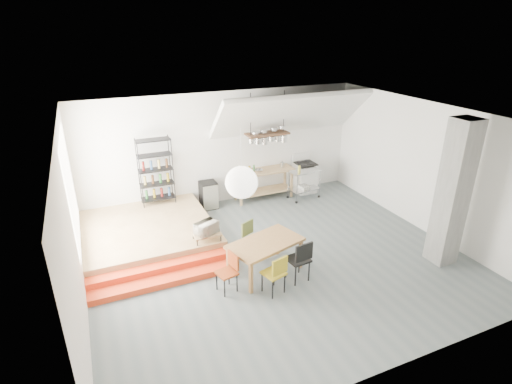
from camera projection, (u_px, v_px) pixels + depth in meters
name	position (u px, v px, depth m)	size (l,w,h in m)	color
floor	(277.00, 258.00, 8.99)	(8.00, 8.00, 0.00)	slate
wall_back	(224.00, 149.00, 11.32)	(8.00, 0.04, 3.20)	silver
wall_left	(72.00, 229.00, 6.89)	(0.04, 7.00, 3.20)	silver
wall_right	(424.00, 167.00, 9.84)	(0.04, 7.00, 3.20)	silver
ceiling	(281.00, 117.00, 7.74)	(8.00, 7.00, 0.02)	white
slope_ceiling	(291.00, 114.00, 11.10)	(4.40, 1.80, 0.15)	white
window_pane	(71.00, 188.00, 8.09)	(0.02, 2.50, 2.20)	white
platform	(149.00, 232.00, 9.68)	(3.00, 3.00, 0.40)	#99774C
step_lower	(166.00, 281.00, 8.09)	(3.00, 0.35, 0.13)	#E7401B
step_upper	(162.00, 269.00, 8.36)	(3.00, 0.35, 0.27)	#E7401B
concrete_column	(453.00, 194.00, 8.31)	(0.50, 0.50, 3.20)	slate
kitchen_counter	(264.00, 179.00, 11.81)	(1.80, 0.60, 0.91)	#99774C
stove	(305.00, 177.00, 12.39)	(0.60, 0.60, 1.18)	white
pot_rack	(268.00, 136.00, 11.10)	(1.20, 0.50, 1.43)	#422B1A
wire_shelving	(156.00, 170.00, 10.44)	(0.88, 0.38, 1.80)	black
microwave_shelf	(207.00, 234.00, 8.89)	(0.60, 0.40, 0.16)	#99774C
paper_lantern	(241.00, 182.00, 7.28)	(0.60, 0.60, 0.60)	white
dining_table	(265.00, 245.00, 8.25)	(1.71, 1.26, 0.73)	#956236
chair_mustard	(276.00, 272.00, 7.62)	(0.48, 0.48, 0.85)	#A9941D
chair_black	(300.00, 258.00, 7.98)	(0.47, 0.47, 0.92)	black
chair_olive	(251.00, 236.00, 8.89)	(0.51, 0.51, 0.84)	#586630
chair_red	(229.00, 269.00, 7.75)	(0.43, 0.43, 0.79)	#9D3D16
rolling_cart	(304.00, 180.00, 11.85)	(0.97, 0.62, 0.90)	silver
mini_fridge	(209.00, 195.00, 11.32)	(0.46, 0.46, 0.77)	black
microwave	(206.00, 228.00, 8.83)	(0.49, 0.33, 0.27)	beige
bowl	(259.00, 170.00, 11.57)	(0.24, 0.24, 0.06)	silver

